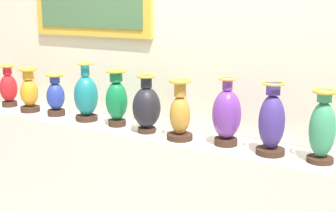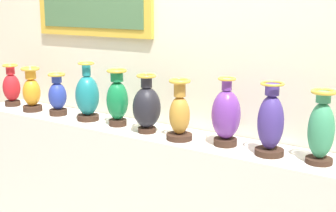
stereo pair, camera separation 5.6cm
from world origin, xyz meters
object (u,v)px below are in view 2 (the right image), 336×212
vase_cobalt (57,96)px  vase_jade (321,130)px  vase_emerald (117,99)px  vase_violet (226,115)px  vase_crimson (12,87)px  vase_ochre (180,114)px  vase_teal (87,96)px  vase_amber (32,91)px  vase_onyx (147,107)px  vase_indigo (271,123)px

vase_cobalt → vase_jade: size_ratio=0.80×
vase_emerald → vase_violet: bearing=0.4°
vase_crimson → vase_violet: (1.89, 0.00, 0.03)m
vase_ochre → vase_jade: bearing=3.0°
vase_teal → vase_ochre: 0.79m
vase_amber → vase_violet: size_ratio=0.84×
vase_cobalt → vase_emerald: 0.56m
vase_cobalt → vase_violet: 1.36m
vase_crimson → vase_cobalt: bearing=-1.6°
vase_ochre → vase_violet: (0.28, 0.05, 0.02)m
vase_crimson → vase_ochre: size_ratio=0.90×
vase_teal → vase_emerald: size_ratio=1.07×
vase_jade → vase_emerald: bearing=179.9°
vase_ochre → vase_teal: bearing=176.9°
vase_cobalt → vase_emerald: (0.56, 0.01, 0.04)m
vase_onyx → vase_jade: vase_jade is taller
vase_crimson → vase_amber: vase_amber is taller
vase_emerald → vase_indigo: bearing=-1.0°
vase_amber → vase_cobalt: size_ratio=1.08×
vase_crimson → vase_amber: bearing=-7.1°
vase_emerald → vase_indigo: vase_indigo is taller
vase_amber → vase_violet: vase_violet is taller
vase_onyx → vase_ochre: size_ratio=1.01×
vase_indigo → vase_amber: bearing=-179.7°
vase_cobalt → vase_amber: bearing=-175.7°
vase_amber → vase_ochre: 1.33m
vase_violet → vase_indigo: bearing=-5.2°
vase_cobalt → vase_emerald: vase_emerald is taller
vase_crimson → vase_emerald: bearing=-0.2°
vase_crimson → vase_cobalt: size_ratio=1.07×
vase_amber → vase_ochre: vase_ochre is taller
vase_onyx → vase_violet: bearing=3.5°
vase_emerald → vase_onyx: (0.26, -0.03, -0.01)m
vase_crimson → vase_indigo: size_ratio=0.83×
vase_crimson → vase_cobalt: (0.53, -0.02, -0.01)m
vase_teal → vase_crimson: bearing=179.5°
vase_teal → vase_violet: 1.07m
vase_teal → vase_indigo: (1.35, -0.02, 0.01)m
vase_emerald → vase_violet: (0.80, 0.01, -0.00)m
vase_violet → vase_jade: bearing=-0.9°
vase_crimson → vase_amber: size_ratio=0.99×
vase_amber → vase_teal: size_ratio=0.82×
vase_jade → vase_teal: bearing=-180.0°
vase_crimson → vase_amber: 0.28m
vase_emerald → vase_violet: size_ratio=0.96×
vase_amber → vase_crimson: bearing=172.9°
vase_amber → vase_jade: vase_jade is taller
vase_onyx → vase_ochre: 0.26m
vase_crimson → vase_indigo: bearing=-0.6°
vase_cobalt → vase_indigo: vase_indigo is taller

